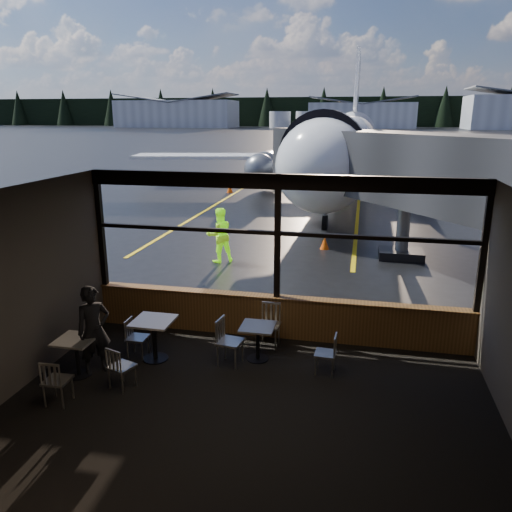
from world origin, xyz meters
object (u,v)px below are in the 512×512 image
(cafe_table_left, at_px, (77,357))
(ground_crew, at_px, (219,235))
(chair_near_w, at_px, (230,342))
(chair_mid_s, at_px, (122,367))
(cafe_table_near, at_px, (258,343))
(airliner, at_px, (346,107))
(chair_near_n, at_px, (269,326))
(jet_bridge, at_px, (430,197))
(passenger, at_px, (94,330))
(cone_wing, at_px, (230,188))
(chair_left_s, at_px, (57,381))
(cafe_table_mid, at_px, (155,340))
(cone_nose, at_px, (325,243))
(chair_near_e, at_px, (325,354))
(chair_mid_w, at_px, (138,338))

(cafe_table_left, bearing_deg, ground_crew, 86.42)
(chair_near_w, relative_size, chair_mid_s, 1.15)
(cafe_table_left, bearing_deg, cafe_table_near, 22.72)
(airliner, bearing_deg, chair_near_n, -90.09)
(jet_bridge, bearing_deg, airliner, 100.89)
(passenger, relative_size, cone_wing, 3.10)
(cone_wing, bearing_deg, cafe_table_near, -73.64)
(chair_mid_s, bearing_deg, chair_left_s, -121.07)
(cafe_table_mid, bearing_deg, cone_wing, 101.12)
(chair_near_w, relative_size, ground_crew, 0.53)
(airliner, distance_m, cafe_table_near, 23.65)
(airliner, xyz_separation_m, chair_near_n, (-0.50, -22.52, -4.67))
(chair_left_s, xyz_separation_m, passenger, (0.07, 1.10, 0.42))
(chair_left_s, relative_size, cone_wing, 1.53)
(cafe_table_near, distance_m, ground_crew, 6.95)
(ground_crew, bearing_deg, cafe_table_mid, 61.38)
(cone_nose, bearing_deg, passenger, -109.41)
(cafe_table_near, bearing_deg, chair_near_n, 81.04)
(chair_near_n, bearing_deg, chair_near_e, 145.38)
(cafe_table_near, distance_m, chair_near_n, 0.65)
(jet_bridge, xyz_separation_m, chair_near_w, (-4.25, -6.92, -1.84))
(chair_near_w, bearing_deg, jet_bridge, 156.52)
(jet_bridge, height_order, cafe_table_left, jet_bridge)
(chair_near_w, distance_m, cone_nose, 9.09)
(cafe_table_mid, bearing_deg, chair_left_s, -117.84)
(jet_bridge, xyz_separation_m, chair_near_n, (-3.68, -5.97, -1.85))
(chair_left_s, distance_m, passenger, 1.18)
(chair_near_n, bearing_deg, jet_bridge, -119.52)
(cone_nose, bearing_deg, chair_mid_s, -104.86)
(airliner, relative_size, chair_mid_s, 41.35)
(cafe_table_left, relative_size, chair_near_w, 0.78)
(cafe_table_near, height_order, chair_mid_s, chair_mid_s)
(cone_wing, bearing_deg, airliner, 16.98)
(chair_near_w, bearing_deg, chair_mid_s, -45.10)
(cone_nose, bearing_deg, ground_crew, -144.59)
(chair_near_e, height_order, chair_near_n, chair_near_n)
(airliner, relative_size, chair_left_s, 40.41)
(chair_mid_s, bearing_deg, cafe_table_near, 55.38)
(chair_mid_s, relative_size, ground_crew, 0.46)
(cone_nose, bearing_deg, chair_mid_w, -108.04)
(cafe_table_mid, distance_m, chair_mid_w, 0.38)
(airliner, distance_m, ground_crew, 17.56)
(chair_mid_w, bearing_deg, airliner, 172.37)
(cafe_table_near, distance_m, cone_wing, 21.97)
(chair_mid_w, xyz_separation_m, passenger, (-0.50, -0.72, 0.44))
(chair_left_s, height_order, cone_nose, chair_left_s)
(jet_bridge, distance_m, chair_near_e, 7.55)
(chair_near_e, relative_size, chair_near_w, 0.85)
(chair_near_w, xyz_separation_m, chair_mid_w, (-1.87, -0.06, -0.07))
(cafe_table_left, xyz_separation_m, ground_crew, (0.48, 7.71, 0.52))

